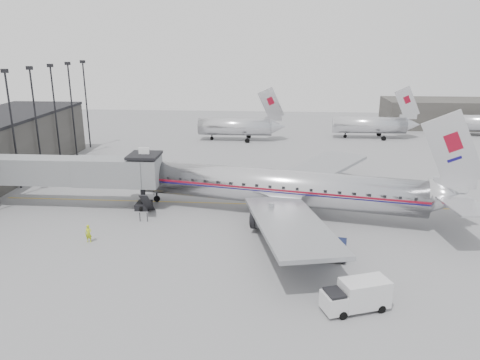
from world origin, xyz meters
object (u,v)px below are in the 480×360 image
at_px(baggage_cart_navy, 333,249).
at_px(baggage_cart_white, 298,237).
at_px(airliner, 284,188).
at_px(service_van, 356,295).
at_px(ramp_worker, 89,234).

xyz_separation_m(baggage_cart_navy, baggage_cart_white, (-2.95, 2.84, -0.13)).
bearing_deg(airliner, service_van, -63.70).
distance_m(baggage_cart_navy, baggage_cart_white, 4.09).
bearing_deg(baggage_cart_white, baggage_cart_navy, -41.71).
relative_size(baggage_cart_white, ramp_worker, 1.19).
relative_size(service_van, ramp_worker, 2.96).
height_order(airliner, service_van, airliner).
distance_m(service_van, baggage_cart_navy, 8.04).
relative_size(airliner, baggage_cart_white, 18.67).
bearing_deg(service_van, baggage_cart_white, 88.69).
height_order(baggage_cart_white, ramp_worker, ramp_worker).
relative_size(airliner, ramp_worker, 22.31).
bearing_deg(baggage_cart_white, service_van, -69.08).
distance_m(airliner, baggage_cart_navy, 11.82).
bearing_deg(baggage_cart_navy, baggage_cart_white, 146.35).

